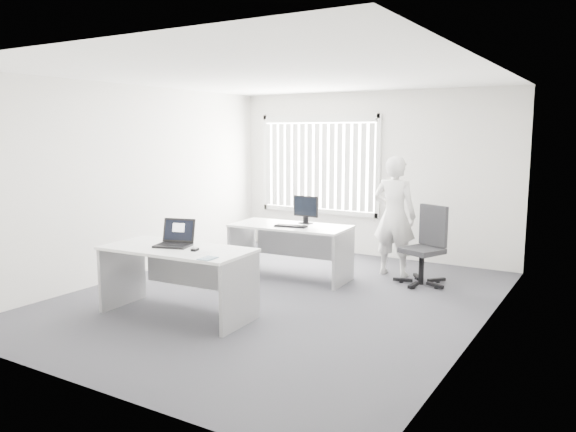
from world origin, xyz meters
The scene contains 18 objects.
ground centered at (0.00, 0.00, 0.00)m, with size 6.00×6.00×0.00m, color #414046.
wall_back centered at (0.00, 3.00, 1.40)m, with size 5.00×0.02×2.80m, color silver.
wall_front centered at (0.00, -3.00, 1.40)m, with size 5.00×0.02×2.80m, color silver.
wall_left centered at (-2.50, 0.00, 1.40)m, with size 0.02×6.00×2.80m, color silver.
wall_right centered at (2.50, 0.00, 1.40)m, with size 0.02×6.00×2.80m, color silver.
ceiling centered at (0.00, 0.00, 2.80)m, with size 5.00×6.00×0.02m, color white.
window centered at (-1.00, 2.96, 1.55)m, with size 2.32×0.06×1.76m, color silver.
blinds centered at (-1.00, 2.90, 1.52)m, with size 2.20×0.10×1.50m, color silver, non-canonical shape.
desk_near centered at (-0.63, -1.18, 0.58)m, with size 1.80×0.93×0.80m.
desk_far centered at (-0.40, 0.98, 0.56)m, with size 1.76×0.92×0.78m.
office_chair centered at (1.39, 1.65, 0.34)m, with size 0.83×0.83×1.11m.
person centered at (0.84, 1.91, 0.89)m, with size 0.65×0.43×1.78m, color silver.
laptop centered at (-0.71, -1.16, 0.96)m, with size 0.40×0.35×0.31m, color black, non-canonical shape.
paper_sheet centered at (-0.22, -1.28, 0.80)m, with size 0.27×0.19×0.00m, color silver.
mouse centered at (-0.34, -1.20, 0.82)m, with size 0.06×0.10×0.04m, color #B1B1B3, non-canonical shape.
booklet centered at (0.04, -1.44, 0.81)m, with size 0.14×0.20×0.01m, color white.
keyboard centered at (-0.31, 0.84, 0.79)m, with size 0.46×0.15×0.02m, color black.
monitor centered at (-0.28, 1.22, 0.99)m, with size 0.41×0.12×0.41m, color black, non-canonical shape.
Camera 1 is at (3.73, -5.92, 2.11)m, focal length 35.00 mm.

